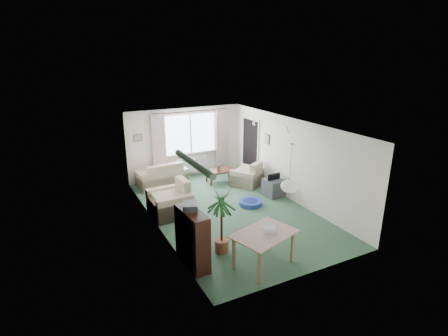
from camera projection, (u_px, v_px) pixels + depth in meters
name	position (u px, v px, depth m)	size (l,w,h in m)	color
ground	(229.00, 211.00, 9.57)	(6.50, 6.50, 0.00)	#33553B
window	(190.00, 134.00, 11.93)	(1.80, 0.03, 1.30)	white
curtain_rod	(191.00, 111.00, 11.62)	(2.60, 0.03, 0.03)	black
curtain_left	(159.00, 145.00, 11.42)	(0.45, 0.08, 2.00)	beige
curtain_right	(222.00, 137.00, 12.41)	(0.45, 0.08, 2.00)	beige
radiator	(192.00, 165.00, 12.23)	(1.20, 0.10, 0.55)	white
doorway	(250.00, 149.00, 11.98)	(0.03, 0.95, 2.00)	black
pendant_lamp	(289.00, 186.00, 7.25)	(0.36, 0.36, 0.36)	white
tinsel_garland	(194.00, 163.00, 6.09)	(1.60, 1.60, 0.12)	#196626
bauble_cluster_a	(254.00, 121.00, 10.20)	(0.20, 0.20, 0.20)	silver
bauble_cluster_b	(288.00, 128.00, 9.32)	(0.20, 0.20, 0.20)	silver
wall_picture_back	(138.00, 138.00, 11.13)	(0.28, 0.03, 0.22)	brown
wall_picture_right	(267.00, 139.00, 10.96)	(0.03, 0.24, 0.30)	brown
sofa	(162.00, 174.00, 11.34)	(1.57, 0.83, 0.78)	beige
armchair_corner	(247.00, 173.00, 11.36)	(0.89, 0.84, 0.80)	#BAAC8D
armchair_left	(170.00, 198.00, 9.23)	(1.04, 0.99, 0.93)	beige
coffee_table	(220.00, 176.00, 11.67)	(0.93, 0.52, 0.42)	black
photo_frame	(219.00, 168.00, 11.52)	(0.12, 0.02, 0.16)	brown
bookshelf	(192.00, 238.00, 6.97)	(0.32, 0.97, 1.19)	black
hifi_box	(190.00, 206.00, 6.83)	(0.28, 0.35, 0.14)	#3F3F45
houseplant	(222.00, 221.00, 7.39)	(0.64, 0.64, 1.48)	#22632C
dining_table	(264.00, 250.00, 7.01)	(1.14, 0.76, 0.71)	tan
gift_box	(269.00, 230.00, 6.92)	(0.25, 0.18, 0.12)	white
tv_cube	(273.00, 188.00, 10.52)	(0.51, 0.57, 0.51)	#3C3D42
pet_bed	(250.00, 203.00, 9.93)	(0.66, 0.66, 0.13)	#205295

